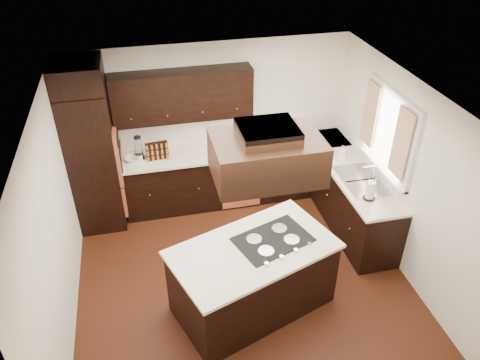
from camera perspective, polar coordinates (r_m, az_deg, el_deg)
The scene contains 30 objects.
floor at distance 6.30m, azimuth 0.35°, elevation -11.93°, with size 4.20×4.20×0.02m, color #522512.
ceiling at distance 4.83m, azimuth 0.46°, elevation 9.48°, with size 4.20×4.20×0.02m, color silver.
wall_back at distance 7.24m, azimuth -3.50°, elevation 7.03°, with size 4.20×0.02×2.50m, color white.
wall_front at distance 4.03m, azimuth 7.80°, elevation -20.21°, with size 4.20×0.02×2.50m, color white.
wall_left at distance 5.48m, azimuth -21.72°, elevation -5.42°, with size 0.02×4.20×2.50m, color white.
wall_right at distance 6.22m, azimuth 19.67°, elevation 0.10°, with size 0.02×4.20×2.50m, color white.
oven_column at distance 6.94m, azimuth -17.42°, elevation 2.38°, with size 0.65×0.75×2.12m, color black.
wall_oven_face at distance 6.88m, azimuth -14.63°, elevation 3.18°, with size 0.05×0.62×0.78m, color #DC6D41.
base_cabinets_back at distance 7.38m, azimuth -2.59°, elevation 0.38°, with size 2.93×0.60×0.88m, color black.
base_cabinets_right at distance 7.16m, azimuth 12.83°, elevation -1.73°, with size 0.60×2.40×0.88m, color black.
countertop_back at distance 7.13m, azimuth -2.66°, elevation 3.41°, with size 2.93×0.63×0.04m, color white.
countertop_right at distance 6.90m, azimuth 13.18°, elevation 1.37°, with size 0.63×2.40×0.04m, color white.
upper_cabinets at distance 6.79m, azimuth -7.02°, elevation 10.19°, with size 2.00×0.34×0.72m, color black.
dishwasher_front at distance 7.22m, azimuth 0.14°, elevation -0.87°, with size 0.60×0.05×0.72m, color #DC6D41.
window_frame at distance 6.40m, azimuth 17.63°, elevation 5.69°, with size 0.06×1.32×1.12m, color white.
window_pane at distance 6.42m, azimuth 17.85°, elevation 5.71°, with size 0.00×1.20×1.00m, color white.
curtain_left at distance 6.04m, azimuth 19.06°, elevation 4.20°, with size 0.02×0.34×0.90m, color #FFE9C1.
curtain_right at distance 6.68m, azimuth 15.58°, elevation 7.71°, with size 0.02×0.34×0.90m, color #FFE9C1.
sink_rim at distance 6.64m, azimuth 14.55°, elevation -0.02°, with size 0.52×0.84×0.01m, color silver.
island at distance 5.67m, azimuth 1.56°, elevation -11.92°, with size 1.79×0.98×0.88m, color black.
island_top at distance 5.35m, azimuth 1.64°, elevation -8.48°, with size 1.85×1.04×0.04m, color white.
cooktop at distance 5.45m, azimuth 4.03°, elevation -7.23°, with size 0.85×0.56×0.01m, color black.
range_hood at distance 4.54m, azimuth 3.28°, elevation 2.76°, with size 1.05×0.72×0.42m, color black.
hood_duct at distance 4.41m, azimuth 3.39°, elevation 5.83°, with size 0.55×0.50×0.13m, color black.
blender_base at distance 7.02m, azimuth -12.11°, elevation 2.79°, with size 0.15×0.15×0.10m, color silver.
blender_pitcher at distance 6.93m, azimuth -12.29°, elevation 4.07°, with size 0.13×0.13×0.26m, color silver.
spice_rack at distance 6.96m, azimuth -10.08°, elevation 3.52°, with size 0.32×0.08×0.27m, color black.
mixing_bowl at distance 7.04m, azimuth -12.92°, elevation 2.56°, with size 0.23×0.23×0.06m, color white.
soap_bottle at distance 7.07m, azimuth 12.34°, elevation 3.42°, with size 0.09×0.09×0.19m, color white.
paper_towel at distance 6.23m, azimuth 15.59°, elevation -1.25°, with size 0.12×0.12×0.26m, color white.
Camera 1 is at (-1.03, -4.28, 4.49)m, focal length 35.00 mm.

